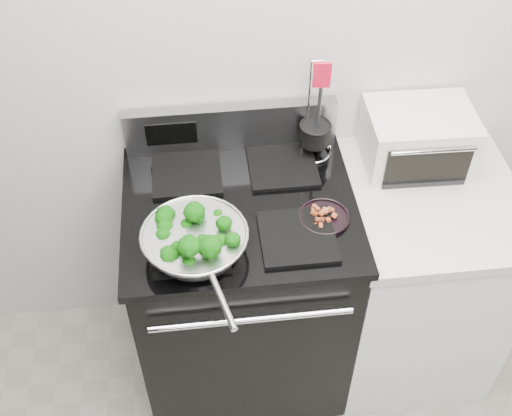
{
  "coord_description": "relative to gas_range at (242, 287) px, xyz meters",
  "views": [
    {
      "loc": [
        -0.42,
        -0.09,
        2.49
      ],
      "look_at": [
        -0.25,
        1.36,
        0.98
      ],
      "focal_mm": 45.0,
      "sensor_mm": 36.0,
      "label": 1
    }
  ],
  "objects": [
    {
      "name": "gas_range",
      "position": [
        0.0,
        0.0,
        0.0
      ],
      "size": [
        0.79,
        0.69,
        1.13
      ],
      "color": "black",
      "rests_on": "floor"
    },
    {
      "name": "toaster_oven",
      "position": [
        0.66,
        0.18,
        0.54
      ],
      "size": [
        0.38,
        0.29,
        0.21
      ],
      "rotation": [
        0.0,
        0.0,
        -0.03
      ],
      "color": "silver",
      "rests_on": "counter"
    },
    {
      "name": "utensil_holder",
      "position": [
        0.29,
        0.23,
        0.53
      ],
      "size": [
        0.13,
        0.13,
        0.39
      ],
      "rotation": [
        0.0,
        0.0,
        -0.1
      ],
      "color": "silver",
      "rests_on": "gas_range"
    },
    {
      "name": "bacon_plate",
      "position": [
        0.27,
        -0.1,
        0.48
      ],
      "size": [
        0.17,
        0.17,
        0.04
      ],
      "rotation": [
        0.0,
        0.0,
        0.15
      ],
      "color": "black",
      "rests_on": "gas_range"
    },
    {
      "name": "skillet",
      "position": [
        -0.16,
        -0.19,
        0.52
      ],
      "size": [
        0.34,
        0.52,
        0.07
      ],
      "rotation": [
        0.0,
        0.0,
        0.25
      ],
      "color": "silver",
      "rests_on": "gas_range"
    },
    {
      "name": "counter",
      "position": [
        0.68,
        -0.0,
        -0.03
      ],
      "size": [
        0.62,
        0.68,
        0.92
      ],
      "color": "white",
      "rests_on": "floor"
    },
    {
      "name": "broccoli_pile",
      "position": [
        -0.16,
        -0.19,
        0.53
      ],
      "size": [
        0.26,
        0.26,
        0.09
      ],
      "primitive_type": null,
      "color": "#042F03",
      "rests_on": "skillet"
    },
    {
      "name": "back_wall",
      "position": [
        0.3,
        0.34,
        0.86
      ],
      "size": [
        4.0,
        0.02,
        2.7
      ],
      "primitive_type": "cube",
      "color": "silver",
      "rests_on": "ground"
    }
  ]
}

